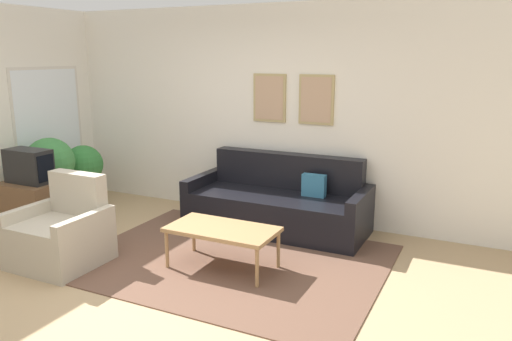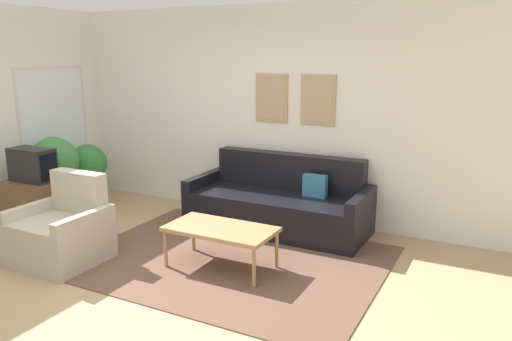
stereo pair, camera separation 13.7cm
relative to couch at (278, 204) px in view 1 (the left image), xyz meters
The scene contains 10 objects.
ground_plane 2.11m from the couch, 105.61° to the right, with size 16.00×16.00×0.00m, color tan.
area_rug 1.17m from the couch, 92.19° to the right, with size 3.08×2.34×0.01m.
wall_back 1.27m from the couch, 140.06° to the left, with size 8.00×0.09×2.70m.
couch is the anchor object (origin of this frame).
coffee_table 1.33m from the couch, 91.03° to the right, with size 1.07×0.57×0.43m.
tv_stand 2.96m from the couch, 152.99° to the right, with size 0.72×0.51×0.60m.
tv 3.00m from the couch, 152.97° to the right, with size 0.56×0.28×0.40m.
armchair 2.47m from the couch, 129.04° to the right, with size 0.83×0.76×0.89m.
potted_plant_tall 3.00m from the couch, 163.56° to the right, with size 0.63×0.63×1.04m.
potted_plant_by_window 2.86m from the couch, behind, with size 0.54×0.54×0.86m.
Camera 1 is at (2.86, -3.34, 2.08)m, focal length 35.00 mm.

